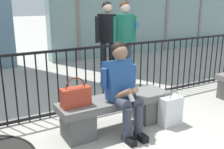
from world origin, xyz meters
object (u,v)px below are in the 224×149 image
object	(u,v)px
stone_bench	(116,110)
seated_person_with_phone	(122,86)
handbag_on_bench	(76,96)
bystander_at_railing	(125,37)
bystander_further_back	(108,37)
shopping_bag	(170,111)

from	to	relation	value
stone_bench	seated_person_with_phone	bearing A→B (deg)	-79.13
seated_person_with_phone	handbag_on_bench	size ratio (longest dim) A/B	3.26
handbag_on_bench	bystander_at_railing	distance (m)	2.48
seated_person_with_phone	bystander_further_back	size ratio (longest dim) A/B	0.71
seated_person_with_phone	bystander_further_back	distance (m)	2.19
stone_bench	shopping_bag	xyz separation A→B (m)	(0.73, -0.29, -0.06)
handbag_on_bench	bystander_further_back	size ratio (longest dim) A/B	0.22
bystander_at_railing	bystander_further_back	distance (m)	0.35
stone_bench	bystander_further_back	world-z (taller)	bystander_further_back
seated_person_with_phone	bystander_at_railing	xyz separation A→B (m)	(1.18, 1.80, 0.35)
seated_person_with_phone	shopping_bag	size ratio (longest dim) A/B	2.38
handbag_on_bench	shopping_bag	distance (m)	1.39
handbag_on_bench	bystander_at_railing	bearing A→B (deg)	43.26
shopping_bag	bystander_at_railing	xyz separation A→B (m)	(0.47, 1.96, 0.79)
bystander_at_railing	bystander_further_back	bearing A→B (deg)	148.33
bystander_further_back	bystander_at_railing	bearing A→B (deg)	-31.67
stone_bench	handbag_on_bench	xyz separation A→B (m)	(-0.58, -0.01, 0.31)
seated_person_with_phone	bystander_at_railing	bearing A→B (deg)	56.74
shopping_bag	bystander_at_railing	bearing A→B (deg)	76.43
shopping_bag	bystander_further_back	world-z (taller)	bystander_further_back
handbag_on_bench	stone_bench	bearing A→B (deg)	0.99
shopping_bag	bystander_further_back	size ratio (longest dim) A/B	0.30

